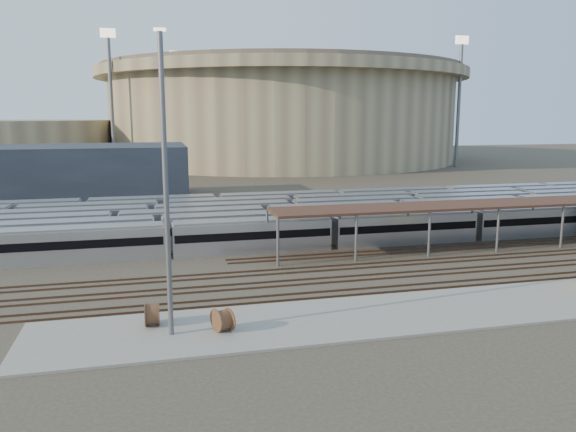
# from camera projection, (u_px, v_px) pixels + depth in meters

# --- Properties ---
(ground) EXTENTS (420.00, 420.00, 0.00)m
(ground) POSITION_uv_depth(u_px,v_px,m) (355.00, 264.00, 58.89)
(ground) COLOR #383026
(ground) RESTS_ON ground
(apron) EXTENTS (50.00, 9.00, 0.20)m
(apron) POSITION_uv_depth(u_px,v_px,m) (362.00, 317.00, 43.37)
(apron) COLOR gray
(apron) RESTS_ON ground
(subway_trains) EXTENTS (125.99, 23.90, 3.60)m
(subway_trains) POSITION_uv_depth(u_px,v_px,m) (305.00, 217.00, 76.19)
(subway_trains) COLOR silver
(subway_trains) RESTS_ON ground
(inspection_shed) EXTENTS (60.30, 6.00, 5.30)m
(inspection_shed) POSITION_uv_depth(u_px,v_px,m) (517.00, 204.00, 67.01)
(inspection_shed) COLOR #5C5D61
(inspection_shed) RESTS_ON ground
(empty_tracks) EXTENTS (170.00, 9.62, 0.18)m
(empty_tracks) POSITION_uv_depth(u_px,v_px,m) (373.00, 277.00, 54.10)
(empty_tracks) COLOR #4C3323
(empty_tracks) RESTS_ON ground
(stadium) EXTENTS (124.00, 124.00, 32.50)m
(stadium) POSITION_uv_depth(u_px,v_px,m) (282.00, 112.00, 195.65)
(stadium) COLOR #978A66
(stadium) RESTS_ON ground
(secondary_arena) EXTENTS (56.00, 56.00, 14.00)m
(secondary_arena) POSITION_uv_depth(u_px,v_px,m) (13.00, 144.00, 167.77)
(secondary_arena) COLOR #978A66
(secondary_arena) RESTS_ON ground
(service_building) EXTENTS (42.00, 20.00, 10.00)m
(service_building) POSITION_uv_depth(u_px,v_px,m) (69.00, 173.00, 102.33)
(service_building) COLOR #1E232D
(service_building) RESTS_ON ground
(floodlight_0) EXTENTS (4.00, 1.00, 38.40)m
(floodlight_0) POSITION_uv_depth(u_px,v_px,m) (111.00, 96.00, 153.30)
(floodlight_0) COLOR #5C5D61
(floodlight_0) RESTS_ON ground
(floodlight_2) EXTENTS (4.00, 1.00, 38.40)m
(floodlight_2) POSITION_uv_depth(u_px,v_px,m) (459.00, 98.00, 167.28)
(floodlight_2) COLOR #5C5D61
(floodlight_2) RESTS_ON ground
(floodlight_3) EXTENTS (4.00, 1.00, 38.40)m
(floodlight_3) POSITION_uv_depth(u_px,v_px,m) (177.00, 101.00, 205.79)
(floodlight_3) COLOR #5C5D61
(floodlight_3) RESTS_ON ground
(cable_reel_west) EXTENTS (0.98, 1.76, 1.76)m
(cable_reel_west) POSITION_uv_depth(u_px,v_px,m) (152.00, 314.00, 41.13)
(cable_reel_west) COLOR brown
(cable_reel_west) RESTS_ON apron
(cable_reel_east) EXTENTS (1.52, 1.92, 1.69)m
(cable_reel_east) POSITION_uv_depth(u_px,v_px,m) (223.00, 320.00, 40.04)
(cable_reel_east) COLOR brown
(cable_reel_east) RESTS_ON apron
(yard_light_pole) EXTENTS (0.81, 0.36, 20.77)m
(yard_light_pole) POSITION_uv_depth(u_px,v_px,m) (166.00, 187.00, 37.77)
(yard_light_pole) COLOR #5C5D61
(yard_light_pole) RESTS_ON apron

